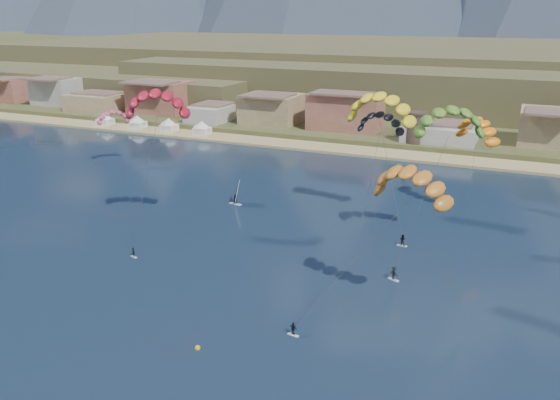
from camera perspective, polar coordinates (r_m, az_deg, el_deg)
name	(u,v)px	position (r m, az deg, el deg)	size (l,w,h in m)	color
ground	(161,377)	(64.83, -11.82, -16.93)	(2400.00, 2400.00, 0.00)	#0D1F30
beach	(389,154)	(156.10, 10.88, 4.59)	(2200.00, 12.00, 0.90)	tan
land	(497,49)	(604.21, 20.94, 13.95)	(2200.00, 900.00, 4.00)	brown
foothills	(506,75)	(276.29, 21.70, 11.52)	(940.00, 210.00, 18.00)	brown
town	(277,106)	(181.71, -0.32, 9.38)	(400.00, 24.00, 12.00)	#BDB7AF
watchtower	(415,127)	(161.53, 13.39, 7.12)	(5.82, 5.82, 8.60)	#47382D
beach_tents	(152,120)	(186.63, -12.69, 7.84)	(43.40, 6.40, 5.00)	white
kitesurfer_red	(156,99)	(96.64, -12.28, 9.86)	(11.92, 16.19, 26.60)	silver
kitesurfer_yellow	(381,104)	(102.56, 10.09, 9.49)	(15.28, 15.03, 25.82)	silver
kitesurfer_orange	(411,178)	(69.77, 13.04, 2.15)	(17.33, 15.11, 23.05)	silver
kitesurfer_green	(450,118)	(90.36, 16.69, 7.87)	(12.03, 18.58, 25.83)	silver
distant_kite_pink	(113,115)	(145.93, -16.41, 8.22)	(7.50, 8.08, 15.72)	#262626
distant_kite_dark	(381,119)	(103.80, 10.05, 8.01)	(9.34, 6.18, 21.42)	#262626
distant_kite_orange	(478,125)	(111.24, 19.23, 7.08)	(10.22, 10.38, 20.23)	#262626
windsurfer	(236,197)	(113.90, -4.43, 0.29)	(2.78, 3.05, 4.77)	silver
buoy	(198,348)	(68.47, -8.25, -14.46)	(0.65, 0.65, 0.65)	yellow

